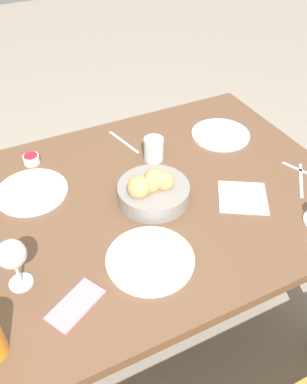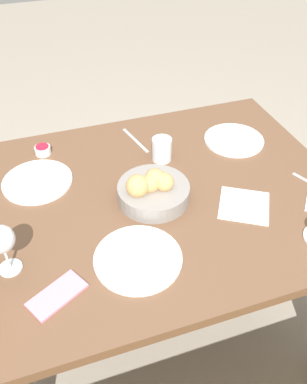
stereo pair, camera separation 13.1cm
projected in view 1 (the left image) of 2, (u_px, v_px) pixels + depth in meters
ground_plane at (153, 316)px, 1.83m from camera, size 10.00×10.00×0.00m
dining_table at (153, 214)px, 1.41m from camera, size 1.28×0.97×0.74m
bread_basket at (153, 190)px, 1.30m from camera, size 0.23×0.23×0.11m
plate_near_left at (221, 134)px, 1.61m from camera, size 0.23×0.23×0.01m
plate_near_right at (32, 192)px, 1.35m from camera, size 0.24×0.24×0.01m
plate_far_center at (150, 259)px, 1.13m from camera, size 0.25×0.25×0.01m
water_tumbler at (154, 149)px, 1.47m from camera, size 0.07×0.07×0.09m
wine_glass at (12, 256)px, 1.00m from camera, size 0.08×0.08×0.16m
jam_bowl_berry at (31, 159)px, 1.47m from camera, size 0.06×0.06×0.03m
fork_silver at (124, 142)px, 1.58m from camera, size 0.05×0.19×0.00m
knife_silver at (301, 180)px, 1.40m from camera, size 0.13×0.15×0.00m
spoon_coffee at (301, 170)px, 1.44m from camera, size 0.06×0.13×0.00m
napkin at (243, 197)px, 1.33m from camera, size 0.21×0.21×0.00m
cell_phone at (76, 305)px, 1.02m from camera, size 0.17×0.14×0.01m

